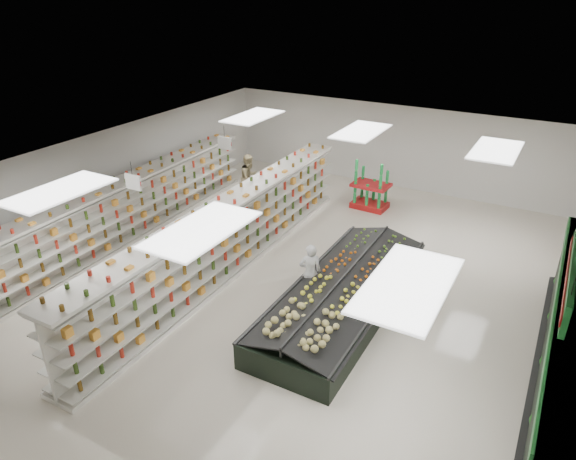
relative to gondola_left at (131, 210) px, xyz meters
The scene contains 15 objects.
floor 5.94m from the gondola_left, ahead, with size 16.00×16.00×0.00m, color beige.
ceiling 6.31m from the gondola_left, ahead, with size 14.00×16.00×0.02m, color white.
wall_back 10.21m from the gondola_left, 54.87° to the left, with size 14.00×0.02×3.20m, color silver.
wall_front 9.68m from the gondola_left, 52.61° to the right, with size 14.00×0.02×3.20m, color silver.
wall_left 1.38m from the gondola_left, 163.76° to the left, with size 0.02×16.00×3.20m, color silver.
produce_wall_case 12.45m from the gondola_left, ahead, with size 0.93×8.00×2.20m.
aisle_sign_near 3.24m from the gondola_left, 38.98° to the right, with size 0.52×0.06×0.75m.
aisle_sign_far 3.63m from the gondola_left, 48.52° to the left, with size 0.52×0.06×0.75m.
hortifruti_banner 12.29m from the gondola_left, ahead, with size 0.12×3.20×0.95m.
gondola_left is the anchor object (origin of this frame).
gondola_center 3.93m from the gondola_left, ahead, with size 1.11×11.95×2.07m.
produce_island 7.53m from the gondola_left, ahead, with size 2.35×6.41×0.95m.
soda_endcap 8.20m from the gondola_left, 44.95° to the left, with size 1.32×0.93×1.65m.
shopper_main 6.60m from the gondola_left, ahead, with size 0.57×0.37×1.55m, color silver.
shopper_background 4.59m from the gondola_left, 68.77° to the left, with size 0.86×0.53×1.76m, color tan.
Camera 1 is at (5.68, -10.81, 7.41)m, focal length 32.00 mm.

